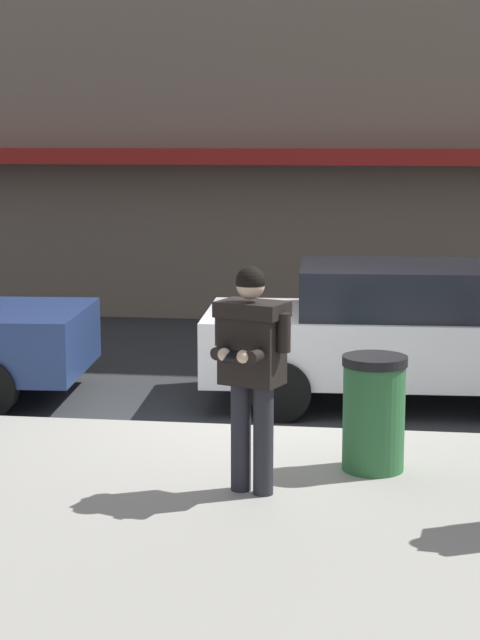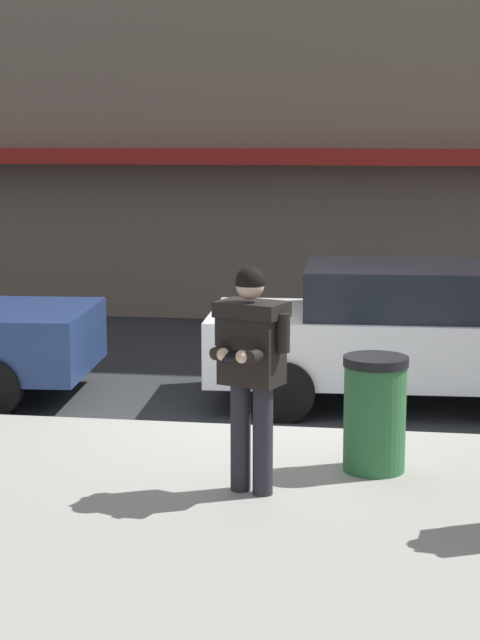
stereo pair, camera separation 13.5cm
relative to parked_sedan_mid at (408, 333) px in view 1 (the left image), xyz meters
The scene contains 6 objects.
ground_plane 2.20m from the parked_sedan_mid, 136.04° to the right, with size 80.00×80.00×0.00m, color #2B2D30.
sidewalk 4.36m from the parked_sedan_mid, 96.34° to the right, with size 32.00×5.30×0.14m, color #99968E.
curb_paint_line 1.65m from the parked_sedan_mid, 109.09° to the right, with size 28.00×0.12×0.01m, color silver.
parked_sedan_mid is the anchor object (origin of this frame).
man_texting_on_phone 3.84m from the parked_sedan_mid, 109.55° to the right, with size 0.62×0.65×1.81m.
trash_bin 2.90m from the parked_sedan_mid, 96.59° to the right, with size 0.55×0.55×0.98m.
Camera 1 is at (1.21, -10.21, 2.94)m, focal length 60.00 mm.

